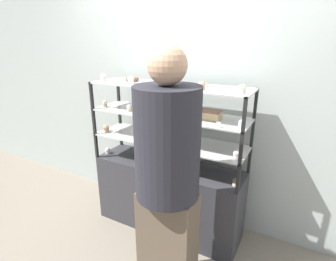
# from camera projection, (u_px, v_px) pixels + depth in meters

# --- Properties ---
(ground_plane) EXTENTS (20.00, 20.00, 0.00)m
(ground_plane) POSITION_uv_depth(u_px,v_px,m) (168.00, 225.00, 2.66)
(ground_plane) COLOR gray
(back_wall) EXTENTS (8.00, 0.05, 2.60)m
(back_wall) POSITION_uv_depth(u_px,v_px,m) (185.00, 93.00, 2.53)
(back_wall) COLOR #A8B2AD
(back_wall) RESTS_ON ground_plane
(display_base) EXTENTS (1.41, 0.41, 0.69)m
(display_base) POSITION_uv_depth(u_px,v_px,m) (168.00, 196.00, 2.55)
(display_base) COLOR #333338
(display_base) RESTS_ON ground_plane
(display_riser_lower) EXTENTS (1.41, 0.41, 0.25)m
(display_riser_lower) POSITION_uv_depth(u_px,v_px,m) (168.00, 141.00, 2.36)
(display_riser_lower) COLOR black
(display_riser_lower) RESTS_ON display_base
(display_riser_middle) EXTENTS (1.41, 0.41, 0.25)m
(display_riser_middle) POSITION_uv_depth(u_px,v_px,m) (168.00, 115.00, 2.28)
(display_riser_middle) COLOR black
(display_riser_middle) RESTS_ON display_riser_lower
(display_riser_upper) EXTENTS (1.41, 0.41, 0.25)m
(display_riser_upper) POSITION_uv_depth(u_px,v_px,m) (168.00, 87.00, 2.20)
(display_riser_upper) COLOR black
(display_riser_upper) RESTS_ON display_riser_middle
(layer_cake_centerpiece) EXTENTS (0.17, 0.17, 0.12)m
(layer_cake_centerpiece) POSITION_uv_depth(u_px,v_px,m) (167.00, 155.00, 2.48)
(layer_cake_centerpiece) COLOR #DBBC84
(layer_cake_centerpiece) RESTS_ON display_base
(sheet_cake_frosted) EXTENTS (0.19, 0.12, 0.07)m
(sheet_cake_frosted) POSITION_uv_depth(u_px,v_px,m) (209.00, 115.00, 2.10)
(sheet_cake_frosted) COLOR #DBBC84
(sheet_cake_frosted) RESTS_ON display_riser_middle
(cupcake_0) EXTENTS (0.05, 0.05, 0.06)m
(cupcake_0) POSITION_uv_depth(u_px,v_px,m) (108.00, 151.00, 2.67)
(cupcake_0) COLOR white
(cupcake_0) RESTS_ON display_base
(cupcake_1) EXTENTS (0.05, 0.05, 0.06)m
(cupcake_1) POSITION_uv_depth(u_px,v_px,m) (146.00, 159.00, 2.48)
(cupcake_1) COLOR beige
(cupcake_1) RESTS_ON display_base
(cupcake_2) EXTENTS (0.05, 0.05, 0.06)m
(cupcake_2) POSITION_uv_depth(u_px,v_px,m) (183.00, 171.00, 2.25)
(cupcake_2) COLOR beige
(cupcake_2) RESTS_ON display_base
(cupcake_3) EXTENTS (0.05, 0.05, 0.06)m
(cupcake_3) POSITION_uv_depth(u_px,v_px,m) (236.00, 182.00, 2.07)
(cupcake_3) COLOR white
(cupcake_3) RESTS_ON display_base
(price_tag_0) EXTENTS (0.04, 0.00, 0.04)m
(price_tag_0) POSITION_uv_depth(u_px,v_px,m) (142.00, 166.00, 2.35)
(price_tag_0) COLOR white
(price_tag_0) RESTS_ON display_base
(cupcake_4) EXTENTS (0.06, 0.06, 0.07)m
(cupcake_4) POSITION_uv_depth(u_px,v_px,m) (106.00, 128.00, 2.56)
(cupcake_4) COLOR #CCB28C
(cupcake_4) RESTS_ON display_riser_lower
(cupcake_5) EXTENTS (0.06, 0.06, 0.07)m
(cupcake_5) POSITION_uv_depth(u_px,v_px,m) (164.00, 140.00, 2.27)
(cupcake_5) COLOR white
(cupcake_5) RESTS_ON display_riser_lower
(cupcake_6) EXTENTS (0.06, 0.06, 0.07)m
(cupcake_6) POSITION_uv_depth(u_px,v_px,m) (237.00, 154.00, 1.98)
(cupcake_6) COLOR white
(cupcake_6) RESTS_ON display_riser_lower
(price_tag_1) EXTENTS (0.04, 0.00, 0.04)m
(price_tag_1) POSITION_uv_depth(u_px,v_px,m) (114.00, 135.00, 2.41)
(price_tag_1) COLOR white
(price_tag_1) RESTS_ON display_riser_lower
(cupcake_7) EXTENTS (0.05, 0.05, 0.06)m
(cupcake_7) POSITION_uv_depth(u_px,v_px,m) (105.00, 103.00, 2.50)
(cupcake_7) COLOR #CCB28C
(cupcake_7) RESTS_ON display_riser_middle
(cupcake_8) EXTENTS (0.05, 0.05, 0.06)m
(cupcake_8) POSITION_uv_depth(u_px,v_px,m) (129.00, 108.00, 2.33)
(cupcake_8) COLOR #CCB28C
(cupcake_8) RESTS_ON display_riser_middle
(cupcake_9) EXTENTS (0.05, 0.05, 0.06)m
(cupcake_9) POSITION_uv_depth(u_px,v_px,m) (165.00, 111.00, 2.23)
(cupcake_9) COLOR white
(cupcake_9) RESTS_ON display_riser_middle
(cupcake_10) EXTENTS (0.05, 0.05, 0.06)m
(cupcake_10) POSITION_uv_depth(u_px,v_px,m) (242.00, 124.00, 1.88)
(cupcake_10) COLOR white
(cupcake_10) RESTS_ON display_riser_middle
(price_tag_2) EXTENTS (0.04, 0.00, 0.04)m
(price_tag_2) POSITION_uv_depth(u_px,v_px,m) (219.00, 125.00, 1.89)
(price_tag_2) COLOR white
(price_tag_2) RESTS_ON display_riser_middle
(cupcake_11) EXTENTS (0.05, 0.05, 0.07)m
(cupcake_11) POSITION_uv_depth(u_px,v_px,m) (103.00, 78.00, 2.41)
(cupcake_11) COLOR white
(cupcake_11) RESTS_ON display_riser_upper
(cupcake_12) EXTENTS (0.05, 0.05, 0.07)m
(cupcake_12) POSITION_uv_depth(u_px,v_px,m) (131.00, 80.00, 2.26)
(cupcake_12) COLOR white
(cupcake_12) RESTS_ON display_riser_upper
(cupcake_13) EXTENTS (0.05, 0.05, 0.07)m
(cupcake_13) POSITION_uv_depth(u_px,v_px,m) (163.00, 83.00, 2.10)
(cupcake_13) COLOR #CCB28C
(cupcake_13) RESTS_ON display_riser_upper
(cupcake_14) EXTENTS (0.05, 0.05, 0.07)m
(cupcake_14) POSITION_uv_depth(u_px,v_px,m) (202.00, 86.00, 1.97)
(cupcake_14) COLOR #CCB28C
(cupcake_14) RESTS_ON display_riser_upper
(cupcake_15) EXTENTS (0.05, 0.05, 0.07)m
(cupcake_15) POSITION_uv_depth(u_px,v_px,m) (242.00, 89.00, 1.82)
(cupcake_15) COLOR beige
(cupcake_15) RESTS_ON display_riser_upper
(price_tag_3) EXTENTS (0.04, 0.00, 0.04)m
(price_tag_3) POSITION_uv_depth(u_px,v_px,m) (162.00, 86.00, 2.02)
(price_tag_3) COLOR white
(price_tag_3) RESTS_ON display_riser_upper
(donut_glazed) EXTENTS (0.12, 0.12, 0.04)m
(donut_glazed) POSITION_uv_depth(u_px,v_px,m) (132.00, 79.00, 2.40)
(donut_glazed) COLOR brown
(donut_glazed) RESTS_ON display_riser_upper
(customer_figure) EXTENTS (0.41, 0.41, 1.76)m
(customer_figure) POSITION_uv_depth(u_px,v_px,m) (167.00, 177.00, 1.69)
(customer_figure) COLOR brown
(customer_figure) RESTS_ON ground_plane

